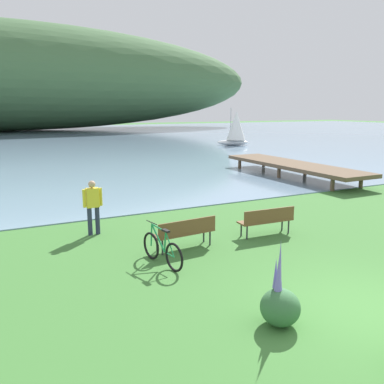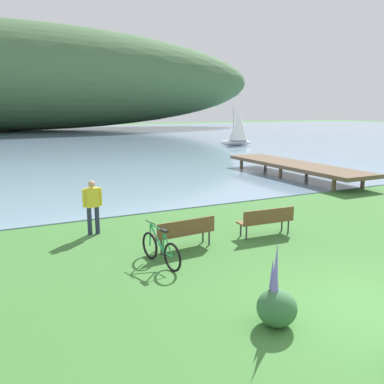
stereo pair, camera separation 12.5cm
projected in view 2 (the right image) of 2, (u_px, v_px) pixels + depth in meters
The scene contains 10 objects.
ground_plane at pixel (370, 311), 7.84m from camera, with size 200.00×200.00×0.00m, color #3D7533.
bay_water at pixel (49, 139), 50.86m from camera, with size 180.00×80.00×0.04m, color #7A99B2.
distant_hillside at pixel (11, 77), 68.87m from camera, with size 93.74×28.00×18.24m, color #42663D.
park_bench_near_camera at pixel (267, 219), 12.41m from camera, with size 1.82×0.56×0.88m.
park_bench_further_along at pixel (184, 231), 11.22m from camera, with size 1.83×0.61×0.88m.
bicycle_leaning_near_bench at pixel (161, 250), 10.10m from camera, with size 0.38×1.75×1.01m.
person_at_shoreline at pixel (93, 204), 12.45m from camera, with size 0.61×0.23×1.71m.
echium_bush_mid_cluster at pixel (277, 305), 7.26m from camera, with size 0.73×0.73×1.61m.
sailboat_mid_bay at pixel (238, 128), 42.13m from camera, with size 3.35×2.72×3.90m.
pier_dock at pixel (294, 165), 22.97m from camera, with size 2.40×10.00×0.80m.
Camera 2 is at (-6.29, -4.94, 3.87)m, focal length 37.72 mm.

